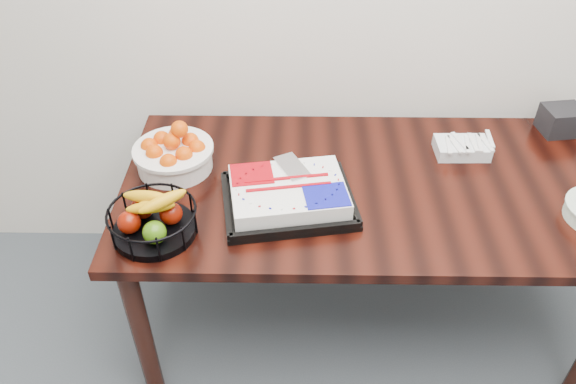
{
  "coord_description": "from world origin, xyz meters",
  "views": [
    {
      "loc": [
        -0.28,
        0.4,
        2.02
      ],
      "look_at": [
        -0.3,
        1.84,
        0.83
      ],
      "focal_mm": 35.0,
      "sensor_mm": 36.0,
      "label": 1
    }
  ],
  "objects_px": {
    "table": "(368,201)",
    "tangerine_bowl": "(173,150)",
    "cake_tray": "(288,195)",
    "napkin_box": "(561,120)",
    "fruit_basket": "(153,219)"
  },
  "relations": [
    {
      "from": "tangerine_bowl",
      "to": "fruit_basket",
      "type": "relative_size",
      "value": 1.03
    },
    {
      "from": "fruit_basket",
      "to": "napkin_box",
      "type": "relative_size",
      "value": 1.91
    },
    {
      "from": "table",
      "to": "tangerine_bowl",
      "type": "distance_m",
      "value": 0.74
    },
    {
      "from": "tangerine_bowl",
      "to": "napkin_box",
      "type": "bearing_deg",
      "value": 10.03
    },
    {
      "from": "cake_tray",
      "to": "tangerine_bowl",
      "type": "xyz_separation_m",
      "value": [
        -0.42,
        0.21,
        0.04
      ]
    },
    {
      "from": "cake_tray",
      "to": "fruit_basket",
      "type": "bearing_deg",
      "value": -160.73
    },
    {
      "from": "tangerine_bowl",
      "to": "fruit_basket",
      "type": "xyz_separation_m",
      "value": [
        -0.01,
        -0.36,
        -0.02
      ]
    },
    {
      "from": "tangerine_bowl",
      "to": "cake_tray",
      "type": "bearing_deg",
      "value": -25.84
    },
    {
      "from": "cake_tray",
      "to": "napkin_box",
      "type": "xyz_separation_m",
      "value": [
        1.1,
        0.47,
        0.01
      ]
    },
    {
      "from": "table",
      "to": "tangerine_bowl",
      "type": "relative_size",
      "value": 6.09
    },
    {
      "from": "table",
      "to": "tangerine_bowl",
      "type": "height_order",
      "value": "tangerine_bowl"
    },
    {
      "from": "cake_tray",
      "to": "napkin_box",
      "type": "distance_m",
      "value": 1.19
    },
    {
      "from": "tangerine_bowl",
      "to": "napkin_box",
      "type": "height_order",
      "value": "tangerine_bowl"
    },
    {
      "from": "table",
      "to": "napkin_box",
      "type": "height_order",
      "value": "napkin_box"
    },
    {
      "from": "table",
      "to": "napkin_box",
      "type": "bearing_deg",
      "value": 23.63
    }
  ]
}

